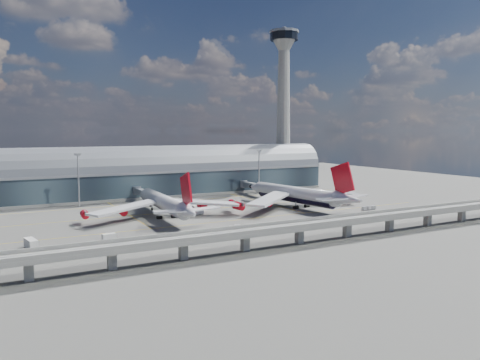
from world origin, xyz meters
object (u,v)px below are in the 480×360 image
floodlight_mast_right (259,170)px  service_truck_1 (109,237)px  airliner_left (165,203)px  service_truck_2 (194,211)px  cargo_train_2 (369,208)px  service_truck_4 (183,207)px  floodlight_mast_left (78,179)px  airliner_right (298,195)px  control_tower (283,107)px  cargo_train_1 (233,229)px  cargo_train_0 (262,228)px  service_truck_3 (338,200)px  service_truck_5 (189,208)px  service_truck_0 (31,244)px

floodlight_mast_right → service_truck_1: floodlight_mast_right is taller
airliner_left → service_truck_2: 13.70m
service_truck_2 → cargo_train_2: size_ratio=1.12×
floodlight_mast_right → service_truck_4: 69.09m
floodlight_mast_left → airliner_right: (91.46, -50.65, -7.52)m
control_tower → airliner_right: control_tower is taller
service_truck_1 → cargo_train_1: size_ratio=0.55×
control_tower → cargo_train_0: 151.86m
control_tower → service_truck_4: size_ratio=20.49×
service_truck_1 → service_truck_3: 122.96m
cargo_train_0 → service_truck_5: bearing=-8.6°
control_tower → service_truck_3: (-18.66, -78.26, -50.15)m
cargo_train_0 → cargo_train_2: size_ratio=0.59×
service_truck_1 → service_truck_4: bearing=-49.7°
control_tower → service_truck_1: bearing=-142.7°
service_truck_5 → control_tower: bearing=-5.9°
airliner_left → service_truck_3: 89.51m
floodlight_mast_right → airliner_left: bearing=-147.6°
cargo_train_2 → service_truck_2: bearing=69.1°
control_tower → service_truck_5: size_ratio=16.63×
cargo_train_0 → cargo_train_1: 11.03m
service_truck_0 → service_truck_3: 145.68m
service_truck_5 → floodlight_mast_right: bearing=-8.4°
control_tower → service_truck_0: 199.11m
floodlight_mast_right → service_truck_1: size_ratio=5.61×
control_tower → service_truck_2: size_ratio=12.00×
airliner_right → service_truck_1: airliner_right is taller
service_truck_1 → service_truck_2: service_truck_2 is taller
control_tower → airliner_right: (-43.54, -78.65, -45.52)m
service_truck_0 → service_truck_3: size_ratio=1.22×
airliner_right → service_truck_1: size_ratio=16.20×
service_truck_3 → cargo_train_2: bearing=-64.7°
service_truck_0 → floodlight_mast_right: bearing=20.6°
service_truck_0 → airliner_left: bearing=18.7°
control_tower → floodlight_mast_right: (-35.00, -28.00, -38.00)m
service_truck_5 → cargo_train_1: bearing=-133.4°
service_truck_2 → service_truck_0: bearing=120.6°
service_truck_1 → service_truck_5: bearing=-53.7°
cargo_train_0 → cargo_train_1: size_ratio=0.54×
service_truck_0 → cargo_train_2: (142.88, 4.09, -0.72)m
airliner_left → cargo_train_2: (88.86, -26.02, -5.32)m
service_truck_0 → service_truck_5: bearing=19.6°
cargo_train_1 → service_truck_3: bearing=-43.3°
service_truck_3 → service_truck_4: size_ratio=1.27×
service_truck_3 → service_truck_5: (-74.63, 13.54, 0.03)m
cargo_train_1 → cargo_train_2: bearing=-58.4°
service_truck_0 → service_truck_2: service_truck_0 is taller
floodlight_mast_left → floodlight_mast_right: same height
service_truck_3 → cargo_train_0: bearing=-124.6°
floodlight_mast_right → cargo_train_1: floodlight_mast_right is taller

